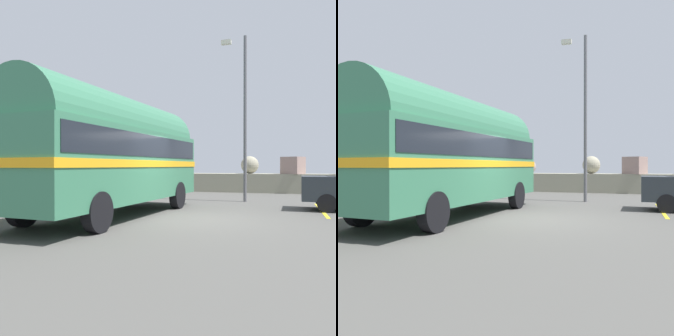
# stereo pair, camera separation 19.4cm
# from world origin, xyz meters

# --- Properties ---
(ground) EXTENTS (32.00, 26.00, 0.02)m
(ground) POSITION_xyz_m (0.00, 0.00, 0.01)
(ground) COLOR #4E4D49
(breakwater) EXTENTS (31.36, 2.14, 2.47)m
(breakwater) POSITION_xyz_m (-0.27, 11.77, 0.74)
(breakwater) COLOR gray
(breakwater) RESTS_ON ground
(vintage_coach) EXTENTS (3.11, 8.75, 3.70)m
(vintage_coach) POSITION_xyz_m (-2.49, -0.03, 2.05)
(vintage_coach) COLOR black
(vintage_coach) RESTS_ON ground
(lamp_post) EXTENTS (1.15, 0.48, 7.15)m
(lamp_post) POSITION_xyz_m (0.80, 5.78, 3.99)
(lamp_post) COLOR #5B5B60
(lamp_post) RESTS_ON ground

